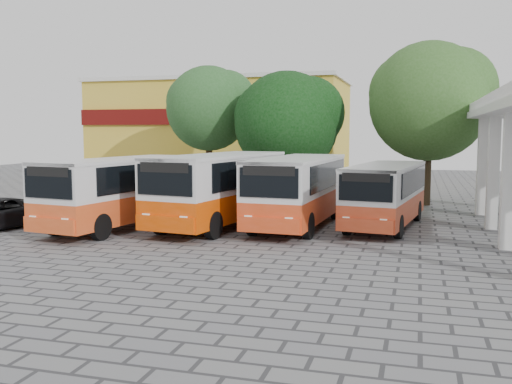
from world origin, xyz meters
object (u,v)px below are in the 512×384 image
(bus_centre_left, at_px, (220,185))
(bus_far_right, at_px, (385,191))
(bus_far_left, at_px, (120,188))
(bus_centre_right, at_px, (298,187))

(bus_centre_left, xyz_separation_m, bus_far_right, (6.83, 1.65, -0.24))
(bus_centre_left, height_order, bus_far_right, bus_centre_left)
(bus_far_left, distance_m, bus_centre_left, 4.20)
(bus_far_left, xyz_separation_m, bus_far_right, (10.75, 3.15, -0.15))
(bus_far_left, distance_m, bus_far_right, 11.20)
(bus_far_left, bearing_deg, bus_centre_right, 26.43)
(bus_far_left, height_order, bus_centre_right, bus_centre_right)
(bus_far_left, distance_m, bus_centre_right, 7.51)
(bus_far_left, relative_size, bus_centre_left, 0.95)
(bus_centre_right, relative_size, bus_far_right, 1.09)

